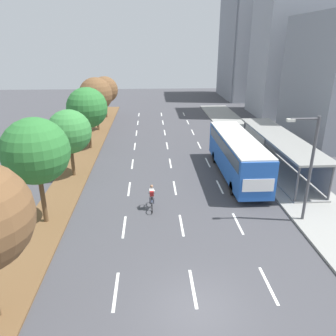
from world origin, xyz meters
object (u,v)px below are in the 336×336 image
median_tree_farthest (105,90)px  bus (237,153)px  median_tree_second (36,151)px  streetlight (309,163)px  median_tree_fifth (96,94)px  bus_shelter (282,149)px  median_tree_fourth (87,108)px  median_tree_third (69,132)px  cyclist (152,198)px

median_tree_farthest → bus: bearing=-60.0°
median_tree_second → streetlight: (15.77, -0.69, -0.76)m
bus → median_tree_second: (-13.60, -6.81, 2.59)m
median_tree_farthest → median_tree_fifth: bearing=-90.9°
median_tree_fifth → median_tree_farthest: (0.12, 7.52, -0.46)m
bus_shelter → median_tree_farthest: bearing=129.0°
median_tree_fourth → streetlight: size_ratio=0.96×
streetlight → median_tree_fifth: bearing=124.1°
median_tree_fourth → bus: bearing=-31.7°
median_tree_third → median_tree_fourth: median_tree_fourth is taller
cyclist → streetlight: streetlight is taller
median_tree_second → median_tree_fourth: 15.05m
bus_shelter → median_tree_fifth: median_tree_fifth is taller
median_tree_second → streetlight: size_ratio=1.00×
bus_shelter → cyclist: bus_shelter is taller
bus_shelter → median_tree_fourth: size_ratio=2.25×
bus_shelter → median_tree_fifth: (-17.86, 14.41, 2.68)m
cyclist → median_tree_second: 7.75m
bus_shelter → median_tree_fifth: 23.11m
median_tree_fourth → median_tree_farthest: bearing=90.5°
median_tree_third → median_tree_fourth: 7.54m
median_tree_third → streetlight: bearing=-27.7°
median_tree_second → streetlight: streetlight is taller
bus_shelter → cyclist: 13.21m
cyclist → streetlight: (9.20, -2.12, 3.10)m
median_tree_fourth → median_tree_farthest: (-0.12, 15.05, -0.22)m
cyclist → median_tree_second: size_ratio=0.28×
bus → median_tree_fifth: median_tree_fifth is taller
bus_shelter → bus: 4.49m
bus_shelter → median_tree_third: (-17.77, -0.64, 1.96)m
bus → median_tree_fifth: (-13.58, 15.76, 2.48)m
bus → median_tree_farthest: median_tree_farthest is taller
median_tree_fifth → streetlight: streetlight is taller
cyclist → median_tree_fourth: bearing=114.9°
bus → median_tree_third: 13.62m
median_tree_second → median_tree_farthest: size_ratio=1.10×
median_tree_farthest → streetlight: streetlight is taller
median_tree_third → median_tree_fifth: median_tree_fifth is taller
cyclist → median_tree_fifth: (-6.55, 21.14, 3.76)m
bus → streetlight: 8.02m
median_tree_fifth → median_tree_third: bearing=-89.6°
bus_shelter → median_tree_fourth: 19.08m
bus → streetlight: bearing=-73.9°
median_tree_second → median_tree_farthest: 30.10m
bus → median_tree_second: size_ratio=1.74×
median_tree_fourth → streetlight: (15.51, -15.74, -0.43)m
bus → median_tree_third: size_ratio=2.06×
median_tree_farthest → streetlight: bearing=-63.1°
streetlight → bus_shelter: bearing=76.6°
median_tree_farthest → streetlight: size_ratio=0.90×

